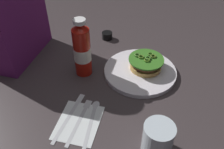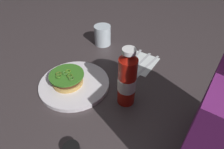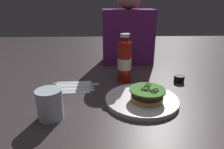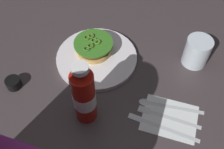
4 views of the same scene
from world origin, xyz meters
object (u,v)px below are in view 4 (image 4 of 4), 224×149
Objects in this scene: napkin at (170,118)px; fork_utensil at (164,115)px; ketchup_bottle at (84,95)px; butter_knife at (159,126)px; spoon_utensil at (162,105)px; water_glass at (197,52)px; burger_sandwich at (94,47)px; dinner_plate at (97,58)px; condiment_cup at (13,83)px.

napkin is 0.02m from fork_utensil.
fork_utensil is at bearing -162.93° from ketchup_bottle.
butter_knife is at bearing 55.27° from napkin.
ketchup_bottle is 1.15× the size of spoon_utensil.
ketchup_bottle is 1.06× the size of butter_knife.
ketchup_bottle is 2.25× the size of water_glass.
napkin is (-0.31, 0.17, -0.04)m from burger_sandwich.
water_glass reaches higher than dinner_plate.
butter_knife reaches higher than napkin.
burger_sandwich is 0.84× the size of napkin.
butter_knife is (-0.27, 0.19, -0.00)m from dinner_plate.
dinner_plate is 1.74× the size of napkin.
ketchup_bottle is 0.27m from napkin.
condiment_cup is 0.24× the size of spoon_utensil.
ketchup_bottle is at bearing 26.23° from spoon_utensil.
fork_utensil is (-0.29, 0.17, -0.04)m from burger_sandwich.
spoon_utensil reaches higher than napkin.
butter_knife is at bearing -178.89° from condiment_cup.
dinner_plate is 0.35m from water_glass.
condiment_cup is 0.51m from napkin.
butter_knife is (0.06, 0.29, -0.05)m from water_glass.
burger_sandwich reaches higher than fork_utensil.
butter_knife is (-0.48, -0.01, -0.01)m from condiment_cup.
water_glass is 0.51× the size of spoon_utensil.
condiment_cup is (0.27, -0.02, -0.09)m from ketchup_bottle.
dinner_plate is 0.24m from ketchup_bottle.
water_glass is at bearing -151.34° from condiment_cup.
water_glass is 0.26m from fork_utensil.
spoon_utensil is 0.07m from butter_knife.
burger_sandwich is at bearing -74.25° from ketchup_bottle.
dinner_plate is 0.33m from napkin.
spoon_utensil and fork_utensil have the same top height.
dinner_plate is at bearing -23.28° from spoon_utensil.
burger_sandwich reaches higher than butter_knife.
burger_sandwich is 0.35m from water_glass.
condiment_cup is 0.48m from butter_knife.
ketchup_bottle reaches higher than spoon_utensil.
butter_knife is (0.03, 0.04, 0.00)m from napkin.
burger_sandwich is 0.25m from ketchup_bottle.
butter_knife is (-0.28, 0.20, -0.04)m from burger_sandwich.
spoon_utensil is (0.07, 0.21, -0.05)m from water_glass.
butter_knife is at bearing 79.67° from fork_utensil.
burger_sandwich is 0.34m from fork_utensil.
burger_sandwich is 0.35m from butter_knife.
water_glass is at bearing -97.91° from napkin.
fork_utensil is (-0.22, -0.07, -0.10)m from ketchup_bottle.
ketchup_bottle is at bearing 102.91° from dinner_plate.
burger_sandwich is 1.33× the size of water_glass.
condiment_cup is at bearing 28.66° from water_glass.
fork_utensil and butter_knife have the same top height.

